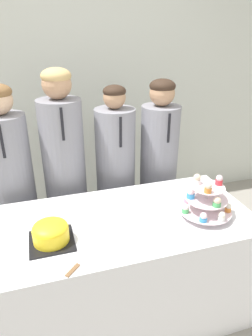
% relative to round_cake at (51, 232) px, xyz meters
% --- Properties ---
extents(wall_back, '(9.00, 0.06, 2.70)m').
position_rel_round_cake_xyz_m(wall_back, '(0.31, 1.59, 0.52)').
color(wall_back, silver).
rests_on(wall_back, ground_plane).
extents(table, '(1.80, 0.76, 0.77)m').
position_rel_round_cake_xyz_m(table, '(0.31, 0.09, -0.45)').
color(table, white).
rests_on(table, ground_plane).
extents(round_cake, '(0.23, 0.23, 0.12)m').
position_rel_round_cake_xyz_m(round_cake, '(0.00, 0.00, 0.00)').
color(round_cake, black).
rests_on(round_cake, table).
extents(cake_knife, '(0.23, 0.23, 0.01)m').
position_rel_round_cake_xyz_m(cake_knife, '(0.12, -0.21, -0.06)').
color(cake_knife, silver).
rests_on(cake_knife, table).
extents(cupcake_stand, '(0.31, 0.31, 0.26)m').
position_rel_round_cake_xyz_m(cupcake_stand, '(0.91, -0.01, 0.05)').
color(cupcake_stand, silver).
rests_on(cupcake_stand, table).
extents(student_0, '(0.31, 0.32, 1.50)m').
position_rel_round_cake_xyz_m(student_0, '(-0.22, 0.72, -0.12)').
color(student_0, gray).
rests_on(student_0, ground_plane).
extents(student_1, '(0.31, 0.31, 1.58)m').
position_rel_round_cake_xyz_m(student_1, '(0.16, 0.72, -0.08)').
color(student_1, gray).
rests_on(student_1, ground_plane).
extents(student_2, '(0.30, 0.31, 1.45)m').
position_rel_round_cake_xyz_m(student_2, '(0.55, 0.72, -0.15)').
color(student_2, gray).
rests_on(student_2, ground_plane).
extents(student_3, '(0.30, 0.31, 1.48)m').
position_rel_round_cake_xyz_m(student_3, '(0.92, 0.72, -0.13)').
color(student_3, gray).
rests_on(student_3, ground_plane).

